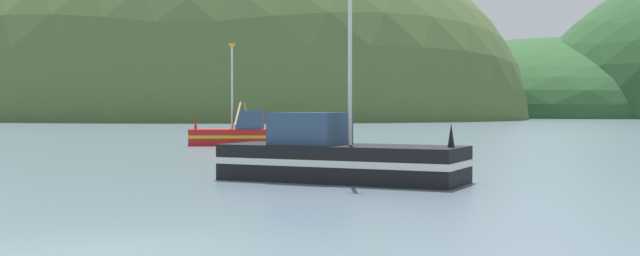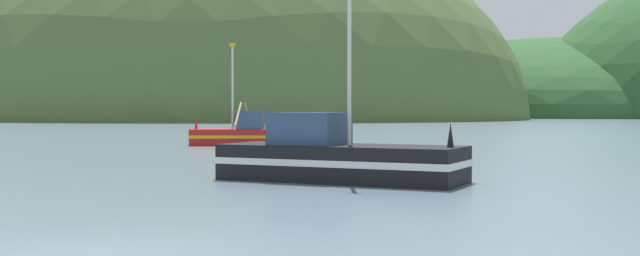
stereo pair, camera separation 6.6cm
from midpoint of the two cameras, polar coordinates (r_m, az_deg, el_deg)
ground_plane at (r=12.21m, az=-15.40°, el=-8.91°), size 600.00×600.00×0.00m
hill_mid_left at (r=249.58m, az=18.58°, el=0.86°), size 187.24×149.79×47.54m
hill_far_right at (r=174.65m, az=-8.20°, el=0.70°), size 140.18×112.15×88.44m
fishing_boat_red at (r=46.17m, az=-5.62°, el=-0.42°), size 6.69×8.79×6.14m
fishing_boat_black at (r=23.11m, az=1.35°, el=-2.22°), size 7.72×3.58×6.90m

